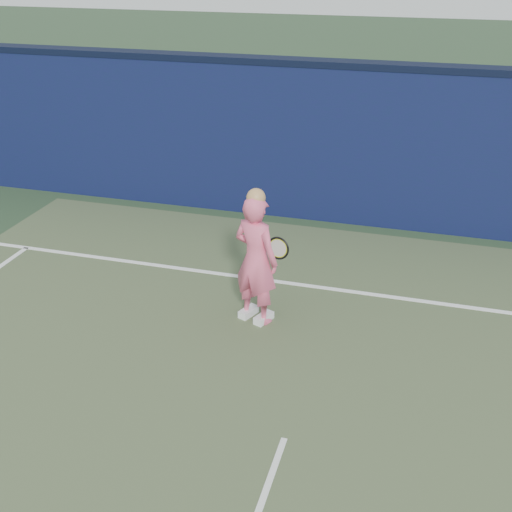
% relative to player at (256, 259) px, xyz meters
% --- Properties ---
extents(backstop_wall, '(24.00, 0.40, 2.50)m').
position_rel_player_xyz_m(backstop_wall, '(0.85, 3.49, 0.42)').
color(backstop_wall, '#0C1736').
rests_on(backstop_wall, ground).
extents(wall_cap, '(24.00, 0.42, 0.10)m').
position_rel_player_xyz_m(wall_cap, '(0.85, 3.49, 1.72)').
color(wall_cap, black).
rests_on(wall_cap, backstop_wall).
extents(player, '(0.70, 0.58, 1.72)m').
position_rel_player_xyz_m(player, '(0.00, 0.00, 0.00)').
color(player, '#F55F85').
rests_on(player, ground).
extents(racket, '(0.51, 0.28, 0.30)m').
position_rel_player_xyz_m(racket, '(0.15, 0.40, -0.01)').
color(racket, black).
rests_on(racket, ground).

